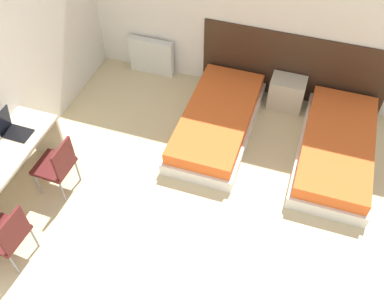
% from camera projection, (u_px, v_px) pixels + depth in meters
% --- Properties ---
extents(wall_back, '(5.41, 0.05, 2.70)m').
position_uv_depth(wall_back, '(241.00, 4.00, 5.74)').
color(wall_back, silver).
rests_on(wall_back, ground_plane).
extents(headboard_panel, '(2.68, 0.03, 1.07)m').
position_uv_depth(headboard_panel, '(293.00, 68.00, 6.15)').
color(headboard_panel, '#382316').
rests_on(headboard_panel, ground_plane).
extents(bed_near_window, '(0.95, 2.02, 0.36)m').
position_uv_depth(bed_near_window, '(217.00, 121.00, 5.93)').
color(bed_near_window, silver).
rests_on(bed_near_window, ground_plane).
extents(bed_near_door, '(0.95, 2.02, 0.36)m').
position_uv_depth(bed_near_door, '(336.00, 149.00, 5.59)').
color(bed_near_door, silver).
rests_on(bed_near_door, ground_plane).
extents(nightstand, '(0.50, 0.35, 0.47)m').
position_uv_depth(nightstand, '(287.00, 93.00, 6.24)').
color(nightstand, beige).
rests_on(nightstand, ground_plane).
extents(radiator, '(0.71, 0.12, 0.59)m').
position_uv_depth(radiator, '(152.00, 56.00, 6.73)').
color(radiator, silver).
rests_on(radiator, ground_plane).
extents(chair_near_laptop, '(0.42, 0.42, 0.81)m').
position_uv_depth(chair_near_laptop, '(57.00, 164.00, 5.04)').
color(chair_near_laptop, '#511919').
rests_on(chair_near_laptop, ground_plane).
extents(chair_near_notebook, '(0.44, 0.44, 0.81)m').
position_uv_depth(chair_near_notebook, '(8.00, 234.00, 4.42)').
color(chair_near_notebook, '#511919').
rests_on(chair_near_notebook, ground_plane).
extents(laptop, '(0.32, 0.22, 0.33)m').
position_uv_depth(laptop, '(13.00, 129.00, 4.90)').
color(laptop, black).
rests_on(laptop, desk).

